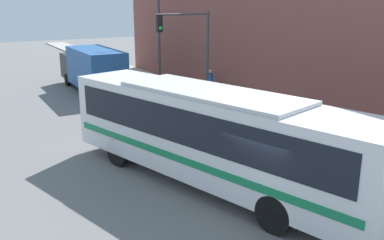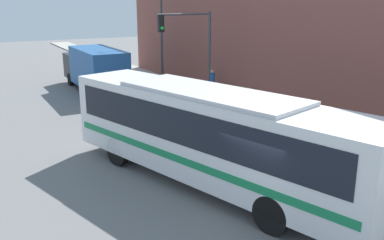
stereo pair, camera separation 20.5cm
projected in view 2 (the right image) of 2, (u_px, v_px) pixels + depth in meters
name	position (u px, v px, depth m)	size (l,w,h in m)	color
ground_plane	(269.00, 215.00, 12.51)	(120.00, 120.00, 0.00)	slate
sidewalk	(161.00, 83.00, 32.03)	(2.51, 70.00, 0.12)	#A8A399
building_facade	(255.00, 19.00, 27.90)	(6.00, 26.64, 9.67)	brown
city_bus	(209.00, 131.00, 14.02)	(5.67, 12.15, 3.29)	white
delivery_truck	(95.00, 68.00, 28.97)	(2.35, 8.40, 2.96)	#265999
fire_hydrant	(338.00, 149.00, 16.60)	(0.21, 0.29, 0.72)	gold
traffic_light_pole	(192.00, 42.00, 23.71)	(3.28, 0.35, 5.33)	#47474C
parking_meter	(254.00, 106.00, 21.03)	(0.14, 0.14, 1.37)	#47474C
street_lamp	(157.00, 29.00, 29.66)	(2.43, 0.28, 6.64)	#47474C
pedestrian_near_corner	(212.00, 84.00, 26.43)	(0.34, 0.34, 1.81)	#47382D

